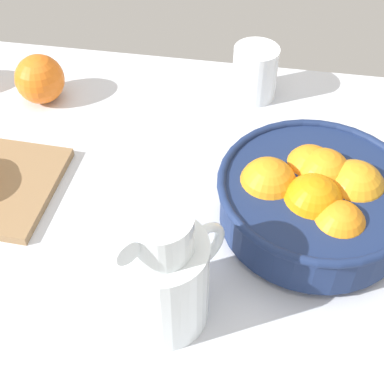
# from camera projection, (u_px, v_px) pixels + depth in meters

# --- Properties ---
(ground_plane) EXTENTS (1.38, 0.81, 0.03)m
(ground_plane) POSITION_uv_depth(u_px,v_px,m) (212.00, 231.00, 0.77)
(ground_plane) COLOR silver
(fruit_bowl) EXTENTS (0.26, 0.26, 0.11)m
(fruit_bowl) POSITION_uv_depth(u_px,v_px,m) (316.00, 198.00, 0.73)
(fruit_bowl) COLOR navy
(fruit_bowl) RESTS_ON ground_plane
(juice_pitcher) EXTENTS (0.12, 0.13, 0.18)m
(juice_pitcher) POSITION_uv_depth(u_px,v_px,m) (163.00, 279.00, 0.62)
(juice_pitcher) COLOR white
(juice_pitcher) RESTS_ON ground_plane
(second_glass) EXTENTS (0.08, 0.08, 0.09)m
(second_glass) POSITION_uv_depth(u_px,v_px,m) (255.00, 76.00, 0.94)
(second_glass) COLOR white
(second_glass) RESTS_ON ground_plane
(loose_orange_2) EXTENTS (0.08, 0.08, 0.08)m
(loose_orange_2) POSITION_uv_depth(u_px,v_px,m) (40.00, 79.00, 0.93)
(loose_orange_2) COLOR orange
(loose_orange_2) RESTS_ON ground_plane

